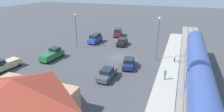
{
  "coord_description": "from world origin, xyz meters",
  "views": [
    {
      "loc": [
        -11.11,
        33.74,
        14.05
      ],
      "look_at": [
        0.76,
        2.29,
        1.0
      ],
      "focal_mm": 29.85,
      "sensor_mm": 36.0,
      "label": 1
    }
  ],
  "objects_px": {
    "sedan_black": "(122,42)",
    "sedan_navy": "(129,63)",
    "pedestrian_on_platform": "(165,74)",
    "pedestrian_waiting_far": "(175,57)",
    "suv_blue": "(95,38)",
    "light_pole_near_platform": "(158,34)",
    "sedan_charcoal": "(107,74)",
    "light_pole_lot_center": "(76,27)",
    "station_building": "(16,101)",
    "pickup_green": "(52,54)",
    "pickup_tan": "(4,65)",
    "suv_maroon": "(118,32)"
  },
  "relations": [
    {
      "from": "sedan_black",
      "to": "sedan_navy",
      "type": "height_order",
      "value": "same"
    },
    {
      "from": "pedestrian_on_platform",
      "to": "sedan_black",
      "type": "xyz_separation_m",
      "value": [
        11.68,
        -15.05,
        -0.4
      ]
    },
    {
      "from": "sedan_black",
      "to": "sedan_navy",
      "type": "relative_size",
      "value": 0.97
    },
    {
      "from": "pedestrian_on_platform",
      "to": "pedestrian_waiting_far",
      "type": "distance_m",
      "value": 8.07
    },
    {
      "from": "pedestrian_on_platform",
      "to": "suv_blue",
      "type": "height_order",
      "value": "suv_blue"
    },
    {
      "from": "suv_blue",
      "to": "sedan_navy",
      "type": "height_order",
      "value": "suv_blue"
    },
    {
      "from": "pedestrian_waiting_far",
      "to": "light_pole_near_platform",
      "type": "relative_size",
      "value": 0.2
    },
    {
      "from": "sedan_black",
      "to": "sedan_charcoal",
      "type": "height_order",
      "value": "same"
    },
    {
      "from": "pedestrian_waiting_far",
      "to": "sedan_navy",
      "type": "height_order",
      "value": "pedestrian_waiting_far"
    },
    {
      "from": "sedan_black",
      "to": "sedan_navy",
      "type": "xyz_separation_m",
      "value": [
        -5.07,
        12.02,
        0.0
      ]
    },
    {
      "from": "sedan_charcoal",
      "to": "light_pole_lot_center",
      "type": "height_order",
      "value": "light_pole_lot_center"
    },
    {
      "from": "pedestrian_on_platform",
      "to": "light_pole_near_platform",
      "type": "height_order",
      "value": "light_pole_near_platform"
    },
    {
      "from": "station_building",
      "to": "light_pole_lot_center",
      "type": "xyz_separation_m",
      "value": [
        7.21,
        -24.2,
        2.25
      ]
    },
    {
      "from": "pedestrian_waiting_far",
      "to": "sedan_black",
      "type": "xyz_separation_m",
      "value": [
        12.66,
        -7.04,
        -0.4
      ]
    },
    {
      "from": "pedestrian_on_platform",
      "to": "pickup_green",
      "type": "distance_m",
      "value": 21.91
    },
    {
      "from": "pickup_tan",
      "to": "light_pole_lot_center",
      "type": "height_order",
      "value": "light_pole_lot_center"
    },
    {
      "from": "suv_maroon",
      "to": "suv_blue",
      "type": "bearing_deg",
      "value": 67.71
    },
    {
      "from": "pickup_green",
      "to": "sedan_navy",
      "type": "distance_m",
      "value": 15.33
    },
    {
      "from": "pedestrian_on_platform",
      "to": "sedan_navy",
      "type": "distance_m",
      "value": 7.28
    },
    {
      "from": "pickup_green",
      "to": "sedan_navy",
      "type": "bearing_deg",
      "value": -174.13
    },
    {
      "from": "pedestrian_on_platform",
      "to": "sedan_black",
      "type": "height_order",
      "value": "pedestrian_on_platform"
    },
    {
      "from": "suv_blue",
      "to": "pickup_tan",
      "type": "distance_m",
      "value": 21.71
    },
    {
      "from": "pickup_green",
      "to": "pickup_tan",
      "type": "relative_size",
      "value": 0.98
    },
    {
      "from": "pedestrian_on_platform",
      "to": "light_pole_lot_center",
      "type": "relative_size",
      "value": 0.22
    },
    {
      "from": "sedan_charcoal",
      "to": "sedan_navy",
      "type": "xyz_separation_m",
      "value": [
        -2.02,
        -5.36,
        0.0
      ]
    },
    {
      "from": "suv_blue",
      "to": "sedan_charcoal",
      "type": "xyz_separation_m",
      "value": [
        -10.1,
        16.95,
        -0.27
      ]
    },
    {
      "from": "light_pole_near_platform",
      "to": "pickup_green",
      "type": "bearing_deg",
      "value": 19.62
    },
    {
      "from": "pickup_tan",
      "to": "station_building",
      "type": "bearing_deg",
      "value": 144.2
    },
    {
      "from": "suv_maroon",
      "to": "light_pole_near_platform",
      "type": "distance_m",
      "value": 19.71
    },
    {
      "from": "suv_blue",
      "to": "light_pole_near_platform",
      "type": "height_order",
      "value": "light_pole_near_platform"
    },
    {
      "from": "sedan_black",
      "to": "pickup_green",
      "type": "height_order",
      "value": "pickup_green"
    },
    {
      "from": "pickup_green",
      "to": "pedestrian_waiting_far",
      "type": "bearing_deg",
      "value": -164.02
    },
    {
      "from": "suv_blue",
      "to": "light_pole_near_platform",
      "type": "bearing_deg",
      "value": 158.92
    },
    {
      "from": "sedan_charcoal",
      "to": "light_pole_near_platform",
      "type": "distance_m",
      "value": 13.07
    },
    {
      "from": "pedestrian_waiting_far",
      "to": "sedan_navy",
      "type": "distance_m",
      "value": 9.08
    },
    {
      "from": "pedestrian_on_platform",
      "to": "pedestrian_waiting_far",
      "type": "height_order",
      "value": "same"
    },
    {
      "from": "station_building",
      "to": "pedestrian_on_platform",
      "type": "bearing_deg",
      "value": -132.69
    },
    {
      "from": "sedan_charcoal",
      "to": "sedan_navy",
      "type": "relative_size",
      "value": 0.96
    },
    {
      "from": "sedan_navy",
      "to": "light_pole_near_platform",
      "type": "xyz_separation_m",
      "value": [
        -4.1,
        -5.33,
        4.37
      ]
    },
    {
      "from": "suv_blue",
      "to": "light_pole_near_platform",
      "type": "xyz_separation_m",
      "value": [
        -16.22,
        6.25,
        4.1
      ]
    },
    {
      "from": "station_building",
      "to": "pickup_green",
      "type": "height_order",
      "value": "station_building"
    },
    {
      "from": "pickup_green",
      "to": "sedan_charcoal",
      "type": "bearing_deg",
      "value": 164.0
    },
    {
      "from": "station_building",
      "to": "pedestrian_on_platform",
      "type": "relative_size",
      "value": 6.65
    },
    {
      "from": "pedestrian_waiting_far",
      "to": "light_pole_lot_center",
      "type": "bearing_deg",
      "value": -3.48
    },
    {
      "from": "sedan_black",
      "to": "pickup_tan",
      "type": "xyz_separation_m",
      "value": [
        14.77,
        20.72,
        0.15
      ]
    },
    {
      "from": "sedan_charcoal",
      "to": "sedan_navy",
      "type": "distance_m",
      "value": 5.73
    },
    {
      "from": "sedan_charcoal",
      "to": "light_pole_near_platform",
      "type": "height_order",
      "value": "light_pole_near_platform"
    },
    {
      "from": "station_building",
      "to": "pickup_tan",
      "type": "height_order",
      "value": "station_building"
    },
    {
      "from": "light_pole_near_platform",
      "to": "sedan_navy",
      "type": "bearing_deg",
      "value": 52.46
    },
    {
      "from": "pedestrian_waiting_far",
      "to": "sedan_black",
      "type": "relative_size",
      "value": 0.37
    }
  ]
}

